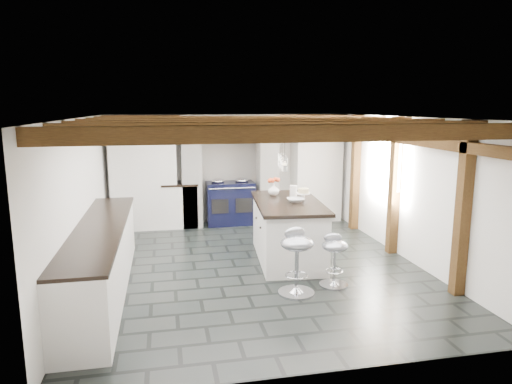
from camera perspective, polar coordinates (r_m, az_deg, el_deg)
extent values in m
plane|color=black|center=(7.24, -0.15, -9.19)|extent=(6.00, 6.00, 0.00)
plane|color=white|center=(9.86, -3.57, 2.99)|extent=(5.00, 0.00, 5.00)
plane|color=white|center=(6.91, -20.94, -0.98)|extent=(0.00, 6.00, 6.00)
plane|color=white|center=(7.81, 18.13, 0.47)|extent=(0.00, 6.00, 6.00)
plane|color=white|center=(6.82, -0.16, 9.32)|extent=(6.00, 6.00, 0.00)
cube|color=white|center=(9.52, -8.08, 1.41)|extent=(0.40, 0.60, 1.90)
cube|color=white|center=(9.74, 1.35, 1.73)|extent=(0.40, 0.60, 1.90)
cube|color=brown|center=(9.49, -3.38, 7.79)|extent=(2.10, 0.65, 0.18)
cube|color=white|center=(9.48, -3.39, 8.73)|extent=(2.00, 0.60, 0.31)
cube|color=black|center=(9.17, -3.10, 8.07)|extent=(1.00, 0.03, 0.22)
cube|color=silver|center=(9.16, -3.08, 8.07)|extent=(0.90, 0.01, 0.14)
cube|color=white|center=(9.51, -13.82, 1.50)|extent=(1.30, 0.58, 2.00)
cube|color=white|center=(10.03, 7.50, 2.19)|extent=(1.00, 0.58, 2.00)
cube|color=white|center=(6.47, -18.73, -8.12)|extent=(0.60, 3.80, 0.88)
cube|color=black|center=(6.34, -18.98, -4.17)|extent=(0.64, 3.80, 0.04)
cube|color=white|center=(9.60, -9.50, -1.64)|extent=(0.70, 0.60, 0.88)
cube|color=black|center=(9.52, -9.58, 1.06)|extent=(0.74, 0.64, 0.04)
cube|color=brown|center=(7.68, 17.95, 6.34)|extent=(0.15, 5.80, 0.14)
plane|color=white|center=(8.27, 16.13, 3.92)|extent=(0.00, 0.90, 0.90)
cube|color=brown|center=(4.30, 6.69, 7.29)|extent=(5.00, 0.16, 0.16)
cube|color=brown|center=(5.13, 3.67, 7.86)|extent=(5.00, 0.16, 0.16)
cube|color=brown|center=(5.97, 1.49, 8.27)|extent=(5.00, 0.16, 0.16)
cube|color=brown|center=(6.82, -0.16, 8.56)|extent=(5.00, 0.16, 0.16)
cube|color=brown|center=(7.67, -1.44, 8.78)|extent=(5.00, 0.16, 0.16)
cube|color=brown|center=(8.53, -2.47, 8.96)|extent=(5.00, 0.16, 0.16)
cube|color=brown|center=(9.38, -3.31, 9.10)|extent=(5.00, 0.16, 0.16)
cube|color=brown|center=(6.45, 24.46, -2.02)|extent=(0.15, 0.15, 2.30)
cube|color=brown|center=(7.95, 16.92, 0.70)|extent=(0.15, 0.15, 2.30)
cube|color=brown|center=(9.37, 12.31, 2.36)|extent=(0.15, 0.15, 2.30)
cylinder|color=black|center=(6.89, 3.62, 6.23)|extent=(0.01, 0.01, 0.56)
cylinder|color=white|center=(6.92, 3.59, 3.50)|extent=(0.09, 0.09, 0.22)
cylinder|color=black|center=(7.19, 3.38, 6.41)|extent=(0.01, 0.01, 0.56)
cylinder|color=white|center=(7.22, 3.36, 3.80)|extent=(0.09, 0.09, 0.22)
cylinder|color=black|center=(7.49, 3.17, 6.58)|extent=(0.01, 0.01, 0.56)
cylinder|color=white|center=(7.52, 3.14, 4.08)|extent=(0.09, 0.09, 0.22)
cube|color=black|center=(9.67, -3.26, -1.37)|extent=(1.00, 0.60, 0.90)
ellipsoid|color=silver|center=(9.55, -4.78, 1.39)|extent=(0.28, 0.28, 0.11)
ellipsoid|color=silver|center=(9.62, -1.82, 1.49)|extent=(0.28, 0.28, 0.11)
cylinder|color=silver|center=(9.29, -3.00, 0.46)|extent=(0.95, 0.03, 0.03)
cube|color=black|center=(9.35, -4.52, -1.80)|extent=(0.35, 0.02, 0.30)
cube|color=black|center=(9.42, -1.50, -1.68)|extent=(0.35, 0.02, 0.30)
cube|color=white|center=(7.44, 3.97, -4.98)|extent=(1.11, 1.95, 0.91)
cube|color=black|center=(7.33, 4.01, -1.34)|extent=(1.20, 2.04, 0.05)
imported|color=white|center=(7.78, 2.23, 0.32)|extent=(0.21, 0.21, 0.20)
ellipsoid|color=#C13E1B|center=(7.76, 2.24, 1.50)|extent=(0.21, 0.21, 0.12)
cylinder|color=white|center=(7.68, 4.70, 0.12)|extent=(0.12, 0.12, 0.19)
imported|color=white|center=(7.23, 4.97, -1.03)|extent=(0.29, 0.29, 0.07)
cylinder|color=white|center=(7.41, 5.93, -0.62)|extent=(0.05, 0.05, 0.10)
cylinder|color=white|center=(7.40, 5.94, -0.17)|extent=(0.23, 0.23, 0.02)
cylinder|color=#C5B584|center=(7.39, 5.95, 0.17)|extent=(0.18, 0.18, 0.07)
cylinder|color=silver|center=(6.57, 9.67, -11.36)|extent=(0.40, 0.40, 0.03)
cone|color=silver|center=(6.55, 9.68, -11.03)|extent=(0.18, 0.18, 0.07)
cylinder|color=silver|center=(6.47, 9.75, -9.03)|extent=(0.05, 0.05, 0.50)
torus|color=silver|center=(6.50, 9.73, -9.70)|extent=(0.25, 0.25, 0.02)
ellipsoid|color=gray|center=(6.38, 9.83, -6.66)|extent=(0.44, 0.44, 0.16)
ellipsoid|color=gray|center=(6.44, 9.76, -5.66)|extent=(0.27, 0.16, 0.14)
cylinder|color=silver|center=(6.24, 5.05, -12.43)|extent=(0.48, 0.48, 0.03)
cone|color=silver|center=(6.22, 5.06, -12.01)|extent=(0.22, 0.22, 0.09)
cylinder|color=silver|center=(6.11, 5.10, -9.45)|extent=(0.05, 0.05, 0.60)
torus|color=silver|center=(6.15, 5.09, -10.31)|extent=(0.31, 0.31, 0.02)
ellipsoid|color=gray|center=(6.01, 5.16, -6.40)|extent=(0.51, 0.51, 0.20)
ellipsoid|color=gray|center=(6.07, 4.70, -5.13)|extent=(0.32, 0.18, 0.17)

